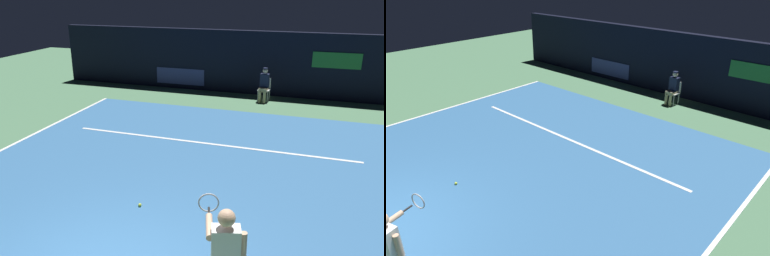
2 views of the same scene
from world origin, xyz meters
The scene contains 8 objects.
ground_plane centered at (0.00, 4.16, 0.00)m, with size 33.21×33.21×0.00m, color #4C7A56.
court_surface centered at (0.00, 4.16, 0.01)m, with size 10.63×10.32×0.01m, color #336699.
line_sideline_right centered at (-5.26, 4.16, 0.01)m, with size 0.10×10.32×0.01m, color white.
line_service centered at (0.00, 5.97, 0.01)m, with size 8.29×0.10×0.01m, color white.
back_wall centered at (0.00, 12.03, 1.30)m, with size 17.05×0.33×2.60m.
tennis_player centered at (1.94, -0.01, 0.99)m, with size 0.82×0.92×1.73m.
line_judge_on_chair centered at (0.83, 10.94, 0.69)m, with size 0.47×0.55×1.32m.
tennis_ball centered at (-0.37, 2.26, 0.05)m, with size 0.07×0.07×0.07m, color #CCE033.
Camera 2 is at (6.84, -1.07, 5.03)m, focal length 32.67 mm.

